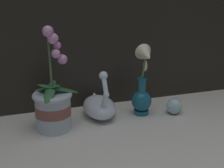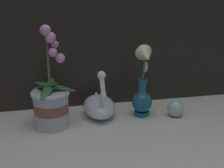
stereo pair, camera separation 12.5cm
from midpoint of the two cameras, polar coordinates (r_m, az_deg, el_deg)
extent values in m
plane|color=beige|center=(1.19, -1.08, -8.19)|extent=(2.80, 2.80, 0.00)
cylinder|color=#B2BCCC|center=(1.19, -13.69, -4.92)|extent=(0.13, 0.13, 0.14)
cylinder|color=brown|center=(1.19, -13.71, -4.60)|extent=(0.13, 0.13, 0.04)
torus|color=#B2BCCC|center=(1.17, -13.92, -2.07)|extent=(0.15, 0.15, 0.02)
cylinder|color=#4C6B3D|center=(1.13, -14.39, 3.71)|extent=(0.01, 0.03, 0.23)
ellipsoid|color=#2D6038|center=(1.16, -12.89, -0.90)|extent=(0.15, 0.04, 0.06)
ellipsoid|color=#2D6038|center=(1.18, -14.81, -0.81)|extent=(0.11, 0.12, 0.05)
ellipsoid|color=#2D6038|center=(1.14, -14.35, -1.38)|extent=(0.08, 0.13, 0.06)
sphere|color=#DB8EC6|center=(1.10, -14.94, 9.28)|extent=(0.04, 0.04, 0.04)
sphere|color=#DB8EC6|center=(1.10, -14.00, 8.04)|extent=(0.04, 0.04, 0.04)
sphere|color=#DB8EC6|center=(1.11, -13.21, 6.86)|extent=(0.03, 0.03, 0.03)
sphere|color=#DB8EC6|center=(1.10, -13.48, 5.38)|extent=(0.03, 0.03, 0.03)
sphere|color=#DB8EC6|center=(1.13, -12.23, 4.39)|extent=(0.04, 0.04, 0.04)
ellipsoid|color=silver|center=(1.28, -5.14, -4.27)|extent=(0.13, 0.20, 0.08)
cone|color=silver|center=(1.34, -5.87, -2.61)|extent=(0.06, 0.08, 0.07)
cylinder|color=silver|center=(1.19, -4.38, -3.17)|extent=(0.02, 0.06, 0.08)
sphere|color=silver|center=(1.16, -4.15, -2.03)|extent=(0.02, 0.02, 0.02)
cylinder|color=silver|center=(1.16, -4.41, -0.27)|extent=(0.02, 0.05, 0.07)
sphere|color=silver|center=(1.17, -4.66, 1.47)|extent=(0.03, 0.03, 0.03)
cylinder|color=#195B75|center=(1.31, 2.63, -5.12)|extent=(0.06, 0.06, 0.02)
ellipsoid|color=#195B75|center=(1.29, 2.66, -3.15)|extent=(0.08, 0.08, 0.09)
cylinder|color=#195B75|center=(1.27, 2.71, -0.30)|extent=(0.03, 0.03, 0.06)
torus|color=#195B75|center=(1.26, 2.73, 0.93)|extent=(0.04, 0.04, 0.01)
cylinder|color=#567A47|center=(1.24, 2.94, 2.64)|extent=(0.01, 0.03, 0.09)
cone|color=beige|center=(1.20, 3.35, 5.25)|extent=(0.07, 0.08, 0.08)
ellipsoid|color=beige|center=(1.24, 3.22, 3.29)|extent=(0.02, 0.02, 0.04)
sphere|color=silver|center=(1.32, 8.64, -4.08)|extent=(0.07, 0.07, 0.07)
camera|label=1|loc=(0.06, -92.86, -0.96)|focal=50.00mm
camera|label=2|loc=(0.06, 87.14, 0.96)|focal=50.00mm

